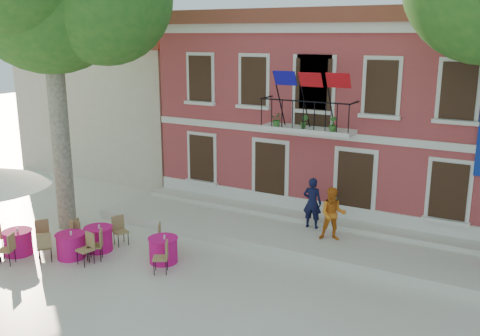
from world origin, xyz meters
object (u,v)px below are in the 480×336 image
cafe_table_0 (71,244)px  cafe_table_4 (163,249)px  cafe_table_3 (99,238)px  pedestrian_navy (312,203)px  pedestrian_orange (333,214)px  cafe_table_1 (18,241)px

cafe_table_0 → cafe_table_4: same height
cafe_table_0 → cafe_table_3: (0.33, 0.84, 0.00)m
pedestrian_navy → cafe_table_0: 7.82m
pedestrian_navy → cafe_table_4: pedestrian_navy is taller
pedestrian_orange → cafe_table_1: bearing=-168.8°
pedestrian_orange → cafe_table_4: (-4.01, -3.48, -0.73)m
cafe_table_0 → pedestrian_navy: bearing=43.3°
pedestrian_navy → cafe_table_3: size_ratio=0.93×
cafe_table_0 → cafe_table_4: size_ratio=0.99×
pedestrian_orange → cafe_table_1: 9.82m
pedestrian_orange → cafe_table_4: bearing=-160.1°
cafe_table_0 → cafe_table_1: bearing=-159.2°
cafe_table_0 → cafe_table_3: bearing=68.4°
pedestrian_orange → cafe_table_1: size_ratio=0.91×
pedestrian_orange → cafe_table_0: 8.13m
pedestrian_navy → cafe_table_4: bearing=48.9°
pedestrian_orange → cafe_table_3: size_ratio=0.92×
pedestrian_orange → cafe_table_1: pedestrian_orange is taller
pedestrian_navy → cafe_table_4: (-3.02, -4.20, -0.75)m
pedestrian_navy → cafe_table_1: 9.44m
cafe_table_1 → cafe_table_4: 4.62m
cafe_table_4 → pedestrian_orange: bearing=41.0°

